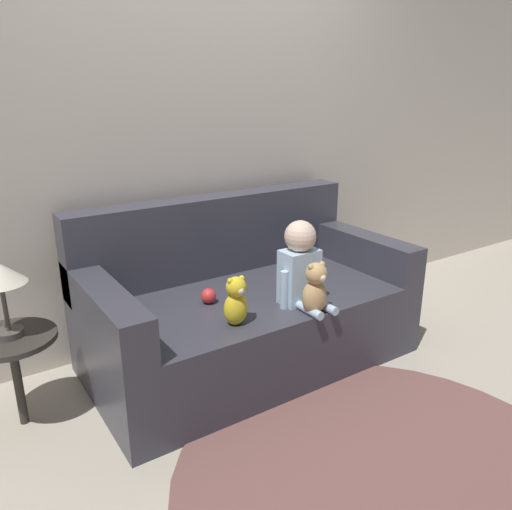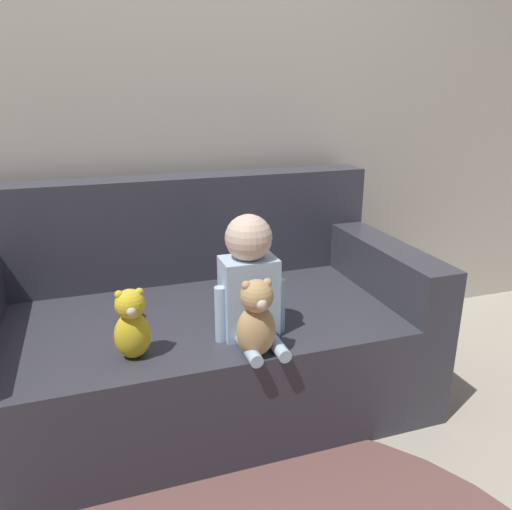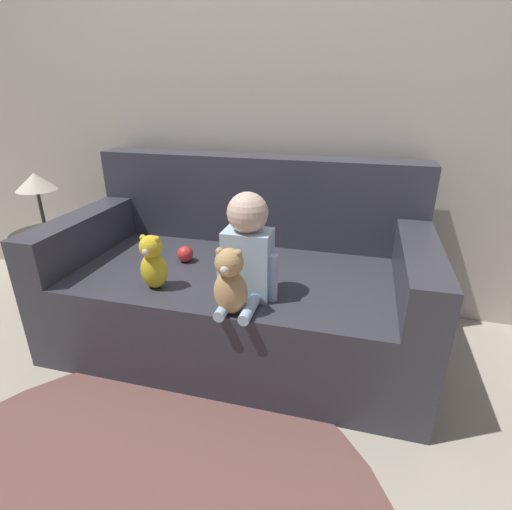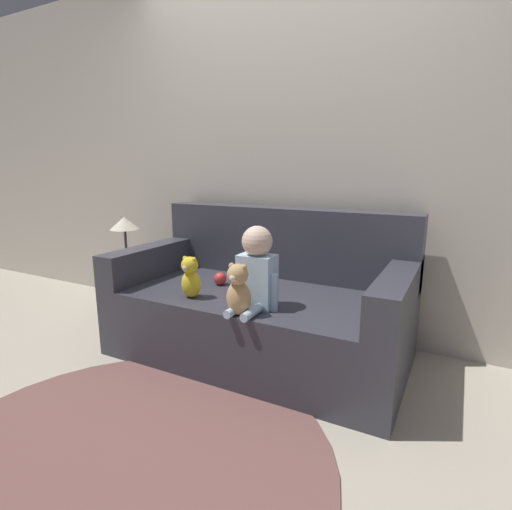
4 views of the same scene
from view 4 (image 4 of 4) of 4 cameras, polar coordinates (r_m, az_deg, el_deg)
ground_plane at (r=2.64m, az=0.31°, el=-13.96°), size 12.00×12.00×0.00m
wall_back at (r=2.87m, az=5.63°, el=14.86°), size 8.00×0.05×2.60m
couch at (r=2.57m, az=0.96°, el=-7.19°), size 1.79×0.94×0.91m
person_baby at (r=2.13m, az=0.05°, el=-2.13°), size 0.26×0.32×0.45m
teddy_bear_brown at (r=2.04m, az=-2.55°, el=-4.99°), size 0.13×0.13×0.27m
plush_toy_side at (r=2.34m, az=-9.34°, el=-3.17°), size 0.12×0.11×0.25m
toy_ball at (r=2.59m, az=-5.15°, el=-3.39°), size 0.08×0.08×0.08m
floor_rug at (r=1.91m, az=-19.12°, el=-26.19°), size 1.78×1.78×0.01m
side_table at (r=3.25m, az=-18.08°, el=1.21°), size 0.40×0.40×0.80m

